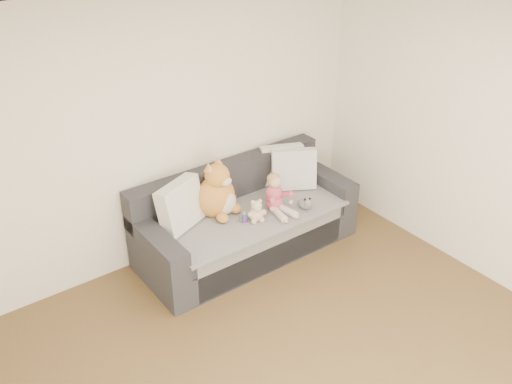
# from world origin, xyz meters

# --- Properties ---
(room_shell) EXTENTS (5.00, 5.00, 5.00)m
(room_shell) POSITION_xyz_m (0.00, 0.42, 1.30)
(room_shell) COLOR brown
(room_shell) RESTS_ON ground
(sofa) EXTENTS (2.20, 0.94, 0.85)m
(sofa) POSITION_xyz_m (0.66, 2.06, 0.31)
(sofa) COLOR #252529
(sofa) RESTS_ON ground
(cushion_left) EXTENTS (0.54, 0.39, 0.46)m
(cushion_left) POSITION_xyz_m (0.01, 2.16, 0.70)
(cushion_left) COLOR silver
(cushion_left) RESTS_ON sofa
(cushion_right_back) EXTENTS (0.49, 0.37, 0.43)m
(cushion_right_back) POSITION_xyz_m (1.31, 2.28, 0.68)
(cushion_right_back) COLOR silver
(cushion_right_back) RESTS_ON sofa
(cushion_right_front) EXTENTS (0.50, 0.41, 0.44)m
(cushion_right_front) POSITION_xyz_m (1.33, 2.12, 0.68)
(cushion_right_front) COLOR silver
(cushion_right_front) RESTS_ON sofa
(toddler) EXTENTS (0.28, 0.39, 0.39)m
(toddler) POSITION_xyz_m (0.90, 1.86, 0.64)
(toddler) COLOR #C14455
(toddler) RESTS_ON sofa
(plush_cat) EXTENTS (0.48, 0.48, 0.60)m
(plush_cat) POSITION_xyz_m (0.40, 2.15, 0.69)
(plush_cat) COLOR orange
(plush_cat) RESTS_ON sofa
(teddy_bear) EXTENTS (0.18, 0.15, 0.24)m
(teddy_bear) POSITION_xyz_m (0.62, 1.81, 0.57)
(teddy_bear) COLOR tan
(teddy_bear) RESTS_ON sofa
(plush_cow) EXTENTS (0.12, 0.18, 0.15)m
(plush_cow) POSITION_xyz_m (1.14, 1.70, 0.54)
(plush_cow) COLOR white
(plush_cow) RESTS_ON sofa
(sippy_cup) EXTENTS (0.11, 0.07, 0.12)m
(sippy_cup) POSITION_xyz_m (0.52, 1.87, 0.53)
(sippy_cup) COLOR #59348E
(sippy_cup) RESTS_ON sofa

